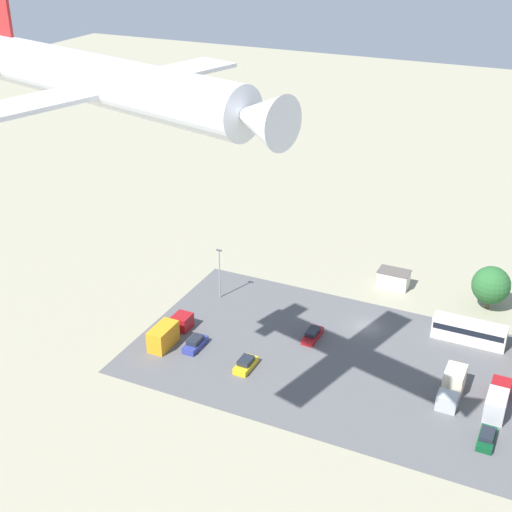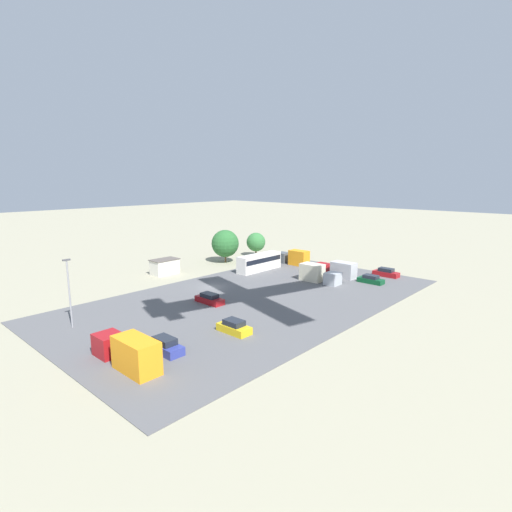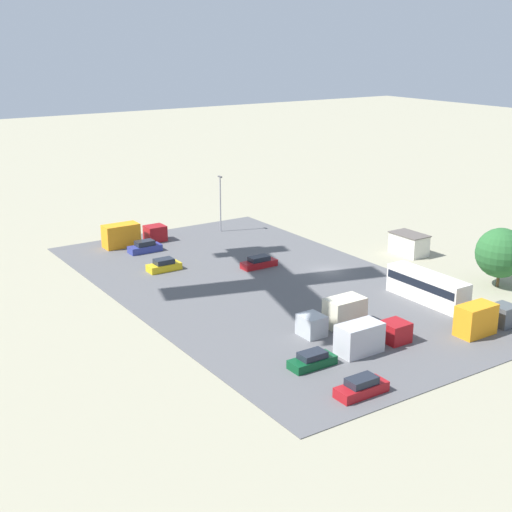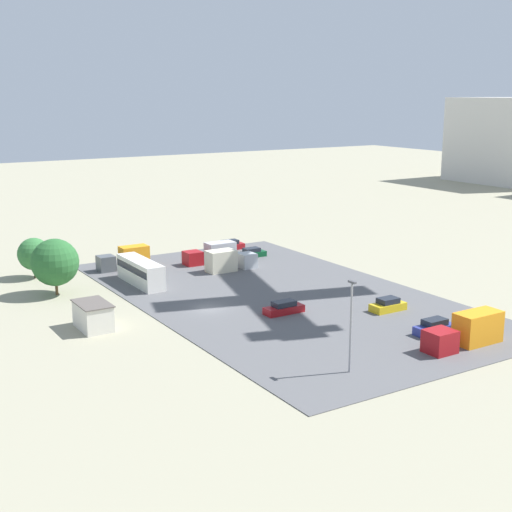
{
  "view_description": "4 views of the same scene",
  "coord_description": "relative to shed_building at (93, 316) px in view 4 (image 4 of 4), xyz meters",
  "views": [
    {
      "loc": [
        -23.86,
        89.78,
        57.75
      ],
      "look_at": [
        6.02,
        26.46,
        22.73
      ],
      "focal_mm": 50.0,
      "sensor_mm": 36.0,
      "label": 1
    },
    {
      "loc": [
        43.24,
        49.64,
        18.03
      ],
      "look_at": [
        1.89,
        11.7,
        7.2
      ],
      "focal_mm": 28.0,
      "sensor_mm": 36.0,
      "label": 2
    },
    {
      "loc": [
        -66.81,
        55.33,
        28.89
      ],
      "look_at": [
        2.34,
        9.52,
        3.14
      ],
      "focal_mm": 50.0,
      "sensor_mm": 36.0,
      "label": 3
    },
    {
      "loc": [
        71.46,
        -37.94,
        24.84
      ],
      "look_at": [
        -2.42,
        8.06,
        4.98
      ],
      "focal_mm": 50.0,
      "sensor_mm": 36.0,
      "label": 4
    }
  ],
  "objects": [
    {
      "name": "parked_car_2",
      "position": [
        -20.38,
        32.6,
        -0.8
      ],
      "size": [
        1.86,
        4.47,
        1.42
      ],
      "rotation": [
        0.0,
        0.0,
        3.14
      ],
      "color": "#0C4723",
      "rests_on": "ground"
    },
    {
      "name": "tree_near_shed",
      "position": [
        -25.38,
        0.59,
        1.91
      ],
      "size": [
        4.46,
        4.46,
        5.62
      ],
      "color": "brown",
      "rests_on": "ground"
    },
    {
      "name": "parked_truck_2",
      "position": [
        -20.47,
        25.76,
        -0.06
      ],
      "size": [
        2.44,
        8.07,
        2.91
      ],
      "rotation": [
        0.0,
        0.0,
        3.14
      ],
      "color": "maroon",
      "rests_on": "ground"
    },
    {
      "name": "tree_apron_mid",
      "position": [
        -15.43,
        0.6,
        2.74
      ],
      "size": [
        5.97,
        5.97,
        7.2
      ],
      "color": "brown",
      "rests_on": "ground"
    },
    {
      "name": "parked_truck_3",
      "position": [
        25.12,
        30.09,
        0.09
      ],
      "size": [
        2.51,
        9.22,
        3.25
      ],
      "rotation": [
        0.0,
        0.0,
        3.14
      ],
      "color": "maroon",
      "rests_on": "ground"
    },
    {
      "name": "bus",
      "position": [
        -14.38,
        11.58,
        0.38
      ],
      "size": [
        10.45,
        2.59,
        3.3
      ],
      "rotation": [
        0.0,
        0.0,
        1.57
      ],
      "color": "silver",
      "rests_on": "ground"
    },
    {
      "name": "parking_lot_surface",
      "position": [
        0.15,
        23.94,
        -1.43
      ],
      "size": [
        59.41,
        33.77,
        0.08
      ],
      "color": "#565659",
      "rests_on": "ground"
    },
    {
      "name": "light_pole_lot_centre",
      "position": [
        24.39,
        15.57,
        3.33
      ],
      "size": [
        0.9,
        0.28,
        8.59
      ],
      "color": "gray",
      "rests_on": "ground"
    },
    {
      "name": "shed_building",
      "position": [
        0.0,
        0.0,
        0.0
      ],
      "size": [
        5.19,
        3.25,
        2.93
      ],
      "color": "silver",
      "rests_on": "ground"
    },
    {
      "name": "parked_car_4",
      "position": [
        12.03,
        31.39,
        -0.75
      ],
      "size": [
        1.96,
        4.28,
        1.55
      ],
      "rotation": [
        0.0,
        0.0,
        3.14
      ],
      "color": "gold",
      "rests_on": "ground"
    },
    {
      "name": "parked_car_0",
      "position": [
        -26.85,
        32.43,
        -0.74
      ],
      "size": [
        1.84,
        4.72,
        1.57
      ],
      "color": "maroon",
      "rests_on": "ground"
    },
    {
      "name": "parked_truck_1",
      "position": [
        -23.67,
        13.28,
        0.05
      ],
      "size": [
        2.3,
        7.48,
        3.16
      ],
      "rotation": [
        0.0,
        0.0,
        3.14
      ],
      "color": "#4C5156",
      "rests_on": "ground"
    },
    {
      "name": "ground_plane",
      "position": [
        0.15,
        14.06,
        -1.47
      ],
      "size": [
        400.0,
        400.0,
        0.0
      ],
      "primitive_type": "plane",
      "color": "gray"
    },
    {
      "name": "parked_car_1",
      "position": [
        20.82,
        29.95,
        -0.72
      ],
      "size": [
        1.9,
        4.54,
        1.62
      ],
      "color": "navy",
      "rests_on": "ground"
    },
    {
      "name": "parked_truck_0",
      "position": [
        -14.75,
        25.24,
        0.01
      ],
      "size": [
        2.55,
        7.44,
        3.06
      ],
      "color": "#ADB2B7",
      "rests_on": "ground"
    },
    {
      "name": "parked_car_3",
      "position": [
        6.43,
        20.51,
        -0.79
      ],
      "size": [
        1.8,
        4.77,
        1.46
      ],
      "rotation": [
        0.0,
        0.0,
        3.14
      ],
      "color": "maroon",
      "rests_on": "ground"
    }
  ]
}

